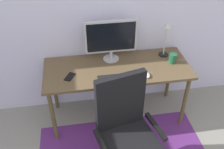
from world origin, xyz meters
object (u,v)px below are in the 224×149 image
(office_chair, at_px, (126,139))
(keyboard, at_px, (119,78))
(cell_phone, at_px, (70,77))
(coffee_cup, at_px, (173,58))
(desk_lamp, at_px, (166,34))
(monitor, at_px, (111,38))
(computer_mouse, at_px, (147,75))
(desk, at_px, (117,73))

(office_chair, bearing_deg, keyboard, 73.48)
(cell_phone, bearing_deg, coffee_cup, 32.80)
(coffee_cup, distance_m, desk_lamp, 0.28)
(monitor, height_order, coffee_cup, monitor)
(keyboard, height_order, computer_mouse, computer_mouse)
(keyboard, relative_size, computer_mouse, 4.13)
(desk, xyz_separation_m, keyboard, (-0.02, -0.20, 0.08))
(monitor, height_order, computer_mouse, monitor)
(computer_mouse, relative_size, coffee_cup, 0.95)
(cell_phone, height_order, desk_lamp, desk_lamp)
(keyboard, bearing_deg, cell_phone, 167.66)
(desk, relative_size, monitor, 2.81)
(coffee_cup, bearing_deg, desk_lamp, 106.55)
(cell_phone, distance_m, office_chair, 0.86)
(computer_mouse, xyz_separation_m, desk_lamp, (0.30, 0.37, 0.26))
(computer_mouse, height_order, office_chair, office_chair)
(computer_mouse, bearing_deg, coffee_cup, 30.29)
(keyboard, height_order, desk_lamp, desk_lamp)
(keyboard, bearing_deg, coffee_cup, 17.30)
(desk, bearing_deg, keyboard, -96.22)
(computer_mouse, relative_size, office_chair, 0.10)
(desk, relative_size, desk_lamp, 3.78)
(desk, height_order, desk_lamp, desk_lamp)
(monitor, relative_size, office_chair, 0.52)
(keyboard, relative_size, office_chair, 0.40)
(desk, xyz_separation_m, office_chair, (-0.05, -0.75, -0.21))
(desk, height_order, keyboard, keyboard)
(office_chair, bearing_deg, monitor, 75.90)
(computer_mouse, relative_size, desk_lamp, 0.25)
(computer_mouse, distance_m, cell_phone, 0.80)
(computer_mouse, xyz_separation_m, office_chair, (-0.33, -0.54, -0.30))
(coffee_cup, xyz_separation_m, desk_lamp, (-0.05, 0.16, 0.22))
(keyboard, distance_m, computer_mouse, 0.30)
(monitor, relative_size, coffee_cup, 5.16)
(keyboard, bearing_deg, desk_lamp, 31.40)
(desk, bearing_deg, computer_mouse, -36.46)
(coffee_cup, bearing_deg, cell_phone, -175.36)
(computer_mouse, xyz_separation_m, cell_phone, (-0.79, 0.11, -0.01))
(desk, xyz_separation_m, coffee_cup, (0.63, 0.00, 0.13))
(desk, distance_m, desk_lamp, 0.69)
(computer_mouse, distance_m, coffee_cup, 0.41)
(computer_mouse, bearing_deg, desk_lamp, 50.75)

